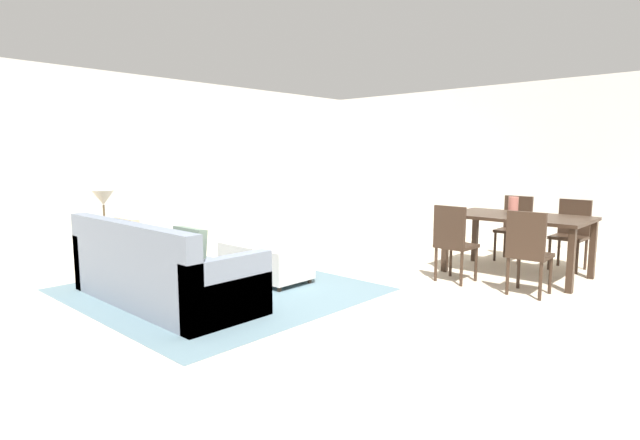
# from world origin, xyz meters

# --- Properties ---
(ground_plane) EXTENTS (10.80, 10.80, 0.00)m
(ground_plane) POSITION_xyz_m (0.00, 0.00, 0.00)
(ground_plane) COLOR beige
(wall_back) EXTENTS (9.00, 0.12, 2.70)m
(wall_back) POSITION_xyz_m (0.00, 5.00, 1.35)
(wall_back) COLOR silver
(wall_back) RESTS_ON ground_plane
(wall_left) EXTENTS (0.12, 11.00, 2.70)m
(wall_left) POSITION_xyz_m (-4.50, 0.50, 1.35)
(wall_left) COLOR silver
(wall_left) RESTS_ON ground_plane
(area_rug) EXTENTS (3.00, 2.80, 0.01)m
(area_rug) POSITION_xyz_m (-1.77, -0.29, 0.00)
(area_rug) COLOR slate
(area_rug) RESTS_ON ground_plane
(couch) EXTENTS (2.29, 0.91, 0.86)m
(couch) POSITION_xyz_m (-1.83, -0.99, 0.29)
(couch) COLOR slate
(couch) RESTS_ON ground_plane
(ottoman_table) EXTENTS (1.11, 0.59, 0.44)m
(ottoman_table) POSITION_xyz_m (-1.72, 0.34, 0.25)
(ottoman_table) COLOR silver
(ottoman_table) RESTS_ON ground_plane
(side_table) EXTENTS (0.40, 0.40, 0.56)m
(side_table) POSITION_xyz_m (-3.27, -0.89, 0.44)
(side_table) COLOR brown
(side_table) RESTS_ON ground_plane
(table_lamp) EXTENTS (0.26, 0.26, 0.52)m
(table_lamp) POSITION_xyz_m (-3.27, -0.89, 0.97)
(table_lamp) COLOR brown
(table_lamp) RESTS_ON side_table
(dining_table) EXTENTS (1.63, 0.98, 0.76)m
(dining_table) POSITION_xyz_m (0.41, 2.65, 0.67)
(dining_table) COLOR #332319
(dining_table) RESTS_ON ground_plane
(dining_chair_near_left) EXTENTS (0.42, 0.42, 0.92)m
(dining_chair_near_left) POSITION_xyz_m (-0.00, 1.77, 0.52)
(dining_chair_near_left) COLOR #332319
(dining_chair_near_left) RESTS_ON ground_plane
(dining_chair_near_right) EXTENTS (0.41, 0.41, 0.92)m
(dining_chair_near_right) POSITION_xyz_m (0.86, 1.79, 0.52)
(dining_chair_near_right) COLOR #332319
(dining_chair_near_right) RESTS_ON ground_plane
(dining_chair_far_left) EXTENTS (0.40, 0.40, 0.92)m
(dining_chair_far_left) POSITION_xyz_m (0.04, 3.55, 0.52)
(dining_chair_far_left) COLOR #332319
(dining_chair_far_left) RESTS_ON ground_plane
(dining_chair_far_right) EXTENTS (0.42, 0.42, 0.92)m
(dining_chair_far_right) POSITION_xyz_m (0.81, 3.48, 0.52)
(dining_chair_far_right) COLOR #332319
(dining_chair_far_right) RESTS_ON ground_plane
(vase_centerpiece) EXTENTS (0.12, 0.12, 0.23)m
(vase_centerpiece) POSITION_xyz_m (0.36, 2.60, 0.88)
(vase_centerpiece) COLOR #B26659
(vase_centerpiece) RESTS_ON dining_table
(book_on_ottoman) EXTENTS (0.31, 0.26, 0.03)m
(book_on_ottoman) POSITION_xyz_m (-1.75, 0.38, 0.45)
(book_on_ottoman) COLOR silver
(book_on_ottoman) RESTS_ON ottoman_table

